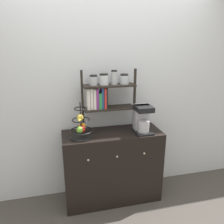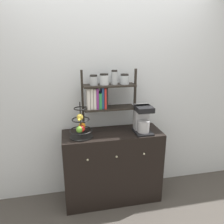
# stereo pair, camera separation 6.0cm
# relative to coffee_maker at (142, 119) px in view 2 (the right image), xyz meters

# --- Properties ---
(ground_plane) EXTENTS (12.00, 12.00, 0.00)m
(ground_plane) POSITION_rel_coffee_maker_xyz_m (-0.34, -0.17, -1.04)
(ground_plane) COLOR #47423D
(wall_back) EXTENTS (7.00, 0.05, 2.60)m
(wall_back) POSITION_rel_coffee_maker_xyz_m (-0.34, 0.30, 0.26)
(wall_back) COLOR silver
(wall_back) RESTS_ON ground_plane
(sideboard) EXTENTS (1.15, 0.45, 0.88)m
(sideboard) POSITION_rel_coffee_maker_xyz_m (-0.34, 0.04, -0.60)
(sideboard) COLOR black
(sideboard) RESTS_ON ground_plane
(coffee_maker) EXTENTS (0.19, 0.25, 0.32)m
(coffee_maker) POSITION_rel_coffee_maker_xyz_m (0.00, 0.00, 0.00)
(coffee_maker) COLOR black
(coffee_maker) RESTS_ON sideboard
(fruit_stand) EXTENTS (0.25, 0.25, 0.40)m
(fruit_stand) POSITION_rel_coffee_maker_xyz_m (-0.70, -0.02, -0.03)
(fruit_stand) COLOR black
(fruit_stand) RESTS_ON sideboard
(shelf_hutch) EXTENTS (0.63, 0.20, 0.71)m
(shelf_hutch) POSITION_rel_coffee_maker_xyz_m (-0.42, 0.14, 0.29)
(shelf_hutch) COLOR black
(shelf_hutch) RESTS_ON sideboard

